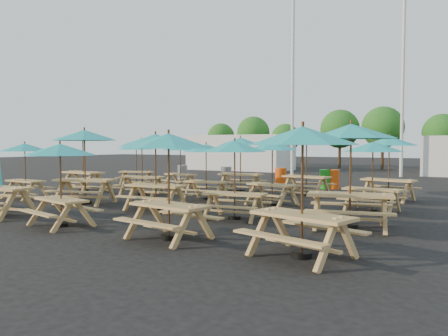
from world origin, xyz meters
The scene contains 33 objects.
ground centered at (0.00, 0.00, 0.00)m, with size 120.00×120.00×0.00m, color black.
picnic_unit_1 centered at (-5.89, -3.03, 1.79)m, with size 1.86×1.86×2.08m.
picnic_unit_2 centered at (-6.01, -0.17, 2.20)m, with size 2.43×2.43×2.57m.
picnic_unit_3 centered at (-6.00, 3.20, 1.80)m, with size 2.24×2.24×2.10m.
picnic_unit_5 centered at (-2.90, -2.90, 2.18)m, with size 2.68×2.68×2.53m.
picnic_unit_6 centered at (-2.99, 0.12, 1.93)m, with size 2.31×2.31×2.24m.
picnic_unit_7 centered at (-3.05, 2.84, 1.78)m, with size 2.14×2.14×2.08m.
picnic_unit_8 centered at (-0.23, -6.10, 1.76)m, with size 2.09×2.09×2.05m.
picnic_unit_9 centered at (0.09, -2.83, 2.03)m, with size 2.15×2.15×2.36m.
picnic_unit_10 centered at (0.06, 0.10, 1.76)m, with size 1.84×1.84×2.05m.
picnic_unit_11 centered at (-0.13, 3.13, 2.01)m, with size 2.09×2.09×2.34m.
picnic_unit_12 centered at (2.97, -5.97, 1.95)m, with size 2.19×2.19×2.27m.
picnic_unit_13 centered at (2.96, -3.05, 1.83)m, with size 2.02×2.02×2.13m.
picnic_unit_14 centered at (2.76, -0.11, 1.85)m, with size 2.23×2.23×2.15m.
picnic_unit_15 centered at (2.80, 3.13, 2.02)m, with size 2.32×2.32×2.35m.
picnic_unit_16 centered at (5.92, -5.99, 2.02)m, with size 2.45×2.45×2.35m.
picnic_unit_17 centered at (5.98, -2.84, 2.17)m, with size 2.57×2.57×2.52m.
picnic_unit_18 centered at (5.91, 0.10, 1.82)m, with size 1.98×1.98×2.11m.
picnic_unit_19 centered at (5.87, 3.14, 2.00)m, with size 2.33×2.33×2.32m.
waste_bin_0 centered at (-5.57, 6.50, 0.44)m, with size 0.55×0.55×0.89m, color gray.
waste_bin_1 centered at (-2.63, 6.28, 0.44)m, with size 0.55×0.55×0.89m, color gray.
waste_bin_2 centered at (0.34, 6.45, 0.44)m, with size 0.55×0.55×0.89m, color #DD4A0D.
waste_bin_3 centered at (2.64, 6.23, 0.44)m, with size 0.55×0.55×0.89m, color #178317.
waste_bin_4 centered at (2.95, 6.38, 0.44)m, with size 0.55×0.55×0.89m, color #DD4A0D.
mast_0 centered at (-2.00, 14.00, 6.00)m, with size 0.20×0.20×12.00m, color silver.
mast_1 centered at (4.50, 16.00, 6.00)m, with size 0.20×0.20×12.00m, color silver.
event_tent_0 centered at (-8.00, 18.00, 1.40)m, with size 8.00×4.00×2.80m, color silver.
tree_0 centered at (-14.07, 25.25, 2.83)m, with size 2.80×2.80×4.24m.
tree_1 centered at (-9.74, 23.90, 3.15)m, with size 3.11×3.11×4.72m.
tree_2 centered at (-6.39, 23.65, 2.62)m, with size 2.59×2.59×3.93m.
tree_3 centered at (-1.75, 24.72, 3.41)m, with size 3.36×3.36×5.09m.
tree_4 centered at (1.90, 24.26, 3.46)m, with size 3.41×3.41×5.17m.
tree_5 centered at (6.22, 24.67, 2.97)m, with size 2.94×2.94×4.45m.
Camera 1 is at (8.56, -13.31, 2.00)m, focal length 35.00 mm.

